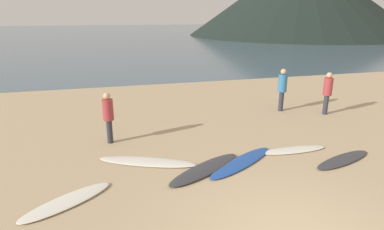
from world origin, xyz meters
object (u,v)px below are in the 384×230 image
at_px(surfboard_4, 294,150).
at_px(person_2, 282,86).
at_px(surfboard_0, 67,201).
at_px(surfboard_1, 147,162).
at_px(person_1, 328,90).
at_px(surfboard_2, 205,169).
at_px(surfboard_5, 343,160).
at_px(surfboard_3, 242,162).
at_px(person_0, 108,114).

bearing_deg(surfboard_4, person_2, 66.18).
height_order(surfboard_0, surfboard_1, surfboard_0).
height_order(surfboard_1, surfboard_4, surfboard_1).
height_order(surfboard_1, person_1, person_1).
xyz_separation_m(surfboard_2, person_2, (4.57, 4.22, 0.97)).
distance_m(surfboard_5, person_2, 4.84).
xyz_separation_m(surfboard_2, surfboard_3, (1.06, 0.13, -0.01)).
xyz_separation_m(surfboard_0, surfboard_4, (6.10, 1.12, -0.01)).
relative_size(surfboard_3, person_1, 1.55).
xyz_separation_m(surfboard_3, person_0, (-3.33, 2.41, 0.90)).
height_order(person_0, person_2, person_2).
relative_size(surfboard_1, person_1, 1.60).
bearing_deg(surfboard_0, person_2, -1.42).
bearing_deg(person_2, surfboard_3, -143.67).
height_order(surfboard_0, surfboard_4, surfboard_0).
distance_m(surfboard_4, person_2, 4.23).
relative_size(person_0, person_2, 0.92).
bearing_deg(surfboard_0, surfboard_4, -22.83).
bearing_deg(surfboard_2, surfboard_0, 159.93).
xyz_separation_m(surfboard_1, surfboard_2, (1.37, -0.82, 0.01)).
relative_size(surfboard_2, surfboard_3, 0.95).
bearing_deg(surfboard_0, person_0, 39.57).
distance_m(surfboard_1, person_0, 2.14).
distance_m(surfboard_3, surfboard_4, 1.82).
bearing_deg(surfboard_2, person_0, 100.71).
xyz_separation_m(surfboard_0, surfboard_2, (3.25, 0.63, 0.01)).
bearing_deg(person_2, surfboard_5, -112.63).
height_order(surfboard_1, surfboard_5, surfboard_5).
bearing_deg(person_2, surfboard_1, -163.21).
bearing_deg(surfboard_4, surfboard_3, -167.79).
relative_size(surfboard_3, surfboard_5, 1.22).
bearing_deg(person_1, surfboard_5, 179.97).
bearing_deg(person_1, person_0, 126.11).
bearing_deg(person_1, surfboard_2, 149.63).
bearing_deg(person_0, surfboard_4, 125.06).
bearing_deg(surfboard_3, surfboard_2, 155.29).
bearing_deg(surfboard_2, surfboard_5, -37.92).
relative_size(surfboard_1, person_0, 1.68).
bearing_deg(surfboard_3, surfboard_1, 132.36).
distance_m(surfboard_3, person_2, 5.48).
height_order(surfboard_0, person_1, person_1).
bearing_deg(surfboard_4, surfboard_2, -169.30).
relative_size(surfboard_4, person_1, 1.22).
distance_m(surfboard_4, person_1, 4.37).
distance_m(surfboard_3, person_1, 5.99).
distance_m(surfboard_5, person_0, 6.81).
height_order(surfboard_4, surfboard_5, surfboard_5).
bearing_deg(surfboard_3, surfboard_4, -20.63).
distance_m(surfboard_1, surfboard_2, 1.60).
xyz_separation_m(surfboard_4, person_1, (3.18, 2.85, 0.95)).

